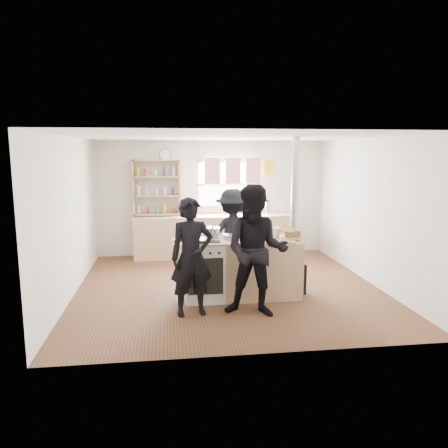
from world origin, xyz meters
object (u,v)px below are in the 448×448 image
(person_far, at_px, (232,235))
(flue_heater, at_px, (293,253))
(bread_board, at_px, (293,235))
(person_near_left, at_px, (192,257))
(person_near_right, at_px, (256,251))
(roast_tray, at_px, (236,237))
(stockpot_stove, at_px, (212,233))
(cooking_island, at_px, (242,268))
(skillet_greens, at_px, (197,240))
(thermos, at_px, (268,208))
(stockpot_counter, at_px, (272,233))

(person_far, bearing_deg, flue_heater, 130.94)
(bread_board, height_order, person_far, person_far)
(bread_board, distance_m, person_near_left, 1.70)
(person_near_right, relative_size, person_far, 1.13)
(flue_heater, relative_size, person_far, 1.54)
(roast_tray, relative_size, person_far, 0.25)
(stockpot_stove, xyz_separation_m, person_near_left, (-0.37, -0.79, -0.19))
(person_far, bearing_deg, cooking_island, 83.80)
(cooking_island, relative_size, bread_board, 6.12)
(flue_heater, height_order, person_far, flue_heater)
(cooking_island, distance_m, skillet_greens, 0.87)
(thermos, bearing_deg, person_far, -120.24)
(thermos, xyz_separation_m, skillet_greens, (-1.76, -2.89, -0.09))
(cooking_island, bearing_deg, thermos, 69.18)
(skillet_greens, distance_m, flue_heater, 1.63)
(person_near_right, bearing_deg, cooking_island, 112.48)
(roast_tray, bearing_deg, stockpot_stove, 157.52)
(stockpot_stove, relative_size, bread_board, 0.74)
(flue_heater, bearing_deg, skillet_greens, -170.19)
(skillet_greens, relative_size, bread_board, 1.05)
(thermos, distance_m, flue_heater, 2.66)
(bread_board, distance_m, person_near_right, 1.02)
(bread_board, bearing_deg, skillet_greens, -177.32)
(skillet_greens, xyz_separation_m, stockpot_stove, (0.26, 0.29, 0.06))
(thermos, distance_m, cooking_island, 3.02)
(stockpot_stove, bearing_deg, bread_board, -10.16)
(skillet_greens, bearing_deg, stockpot_stove, 47.63)
(flue_heater, bearing_deg, stockpot_stove, 179.23)
(person_near_left, height_order, person_far, person_near_left)
(stockpot_stove, height_order, person_far, person_far)
(person_near_left, distance_m, person_near_right, 0.89)
(skillet_greens, relative_size, stockpot_counter, 1.33)
(cooking_island, height_order, flue_heater, flue_heater)
(person_near_left, height_order, person_near_right, person_near_right)
(bread_board, bearing_deg, stockpot_counter, 164.39)
(roast_tray, height_order, bread_board, bread_board)
(stockpot_counter, bearing_deg, roast_tray, -178.72)
(person_near_left, bearing_deg, person_far, 52.85)
(flue_heater, distance_m, person_near_left, 1.86)
(stockpot_counter, bearing_deg, person_near_right, -117.41)
(stockpot_counter, bearing_deg, person_far, 117.95)
(person_near_right, bearing_deg, bread_board, 62.37)
(stockpot_stove, distance_m, flue_heater, 1.36)
(cooking_island, xyz_separation_m, person_far, (-0.01, 0.95, 0.35))
(flue_heater, bearing_deg, bread_board, -112.32)
(cooking_island, height_order, stockpot_counter, stockpot_counter)
(stockpot_stove, bearing_deg, cooking_island, -20.75)
(cooking_island, relative_size, person_near_left, 1.19)
(stockpot_stove, height_order, person_near_left, person_near_left)
(person_near_right, xyz_separation_m, person_far, (-0.07, 1.71, -0.10))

